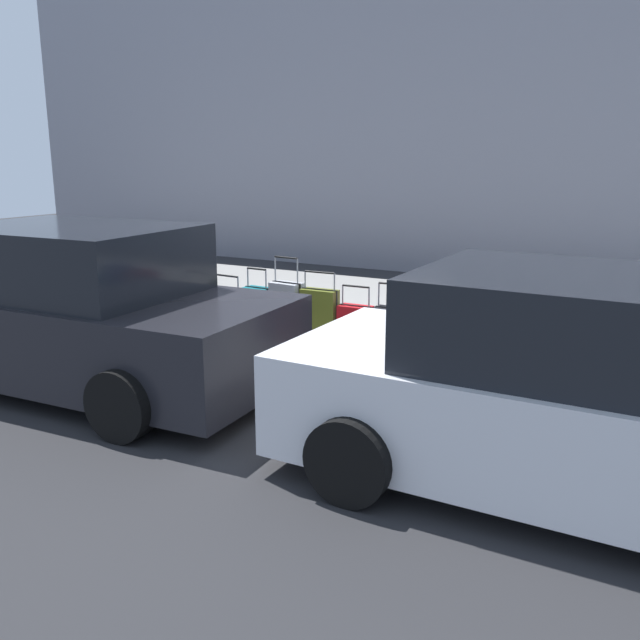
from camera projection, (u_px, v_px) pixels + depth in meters
The scene contains 19 objects.
ground_plane at pixel (316, 368), 7.81m from camera, with size 40.00×40.00×0.00m, color #28282B.
sidewalk_curb at pixel (397, 318), 9.93m from camera, with size 18.00×5.00×0.14m, color gray.
building_facade_sidewalk_side at pixel (508, 72), 13.86m from camera, with size 24.00×3.00×8.13m, color gray.
suitcase_olive_0 at pixel (590, 351), 6.80m from camera, with size 0.46×0.20×0.74m.
suitcase_silver_1 at pixel (540, 348), 6.94m from camera, with size 0.40×0.24×0.90m.
suitcase_teal_2 at pixel (501, 342), 7.20m from camera, with size 0.37×0.25×0.95m.
suitcase_navy_3 at pixel (461, 331), 7.34m from camera, with size 0.39×0.29×1.04m.
suitcase_maroon_4 at pixel (423, 329), 7.51m from camera, with size 0.39×0.26×1.02m.
suitcase_black_5 at pixel (390, 331), 7.80m from camera, with size 0.38×0.23×0.85m.
suitcase_red_6 at pixel (355, 328), 7.98m from camera, with size 0.41×0.22×0.79m.
suitcase_olive_7 at pixel (320, 317), 8.18m from camera, with size 0.46×0.21×0.92m.
suitcase_silver_8 at pixel (287, 311), 8.40m from camera, with size 0.41×0.25×1.06m.
suitcase_teal_9 at pixel (258, 312), 8.59m from camera, with size 0.35×0.24×0.89m.
suitcase_navy_10 at pixel (227, 311), 8.78m from camera, with size 0.48×0.29×0.77m.
suitcase_maroon_11 at pixel (200, 307), 9.06m from camera, with size 0.42×0.22×0.86m.
fire_hydrant at pixel (148, 289), 9.43m from camera, with size 0.39×0.21×0.85m.
bollard_post at pixel (112, 289), 9.56m from camera, with size 0.15×0.15×0.81m, color brown.
parked_car_white_0 at pixel (575, 393), 4.79m from camera, with size 4.24×2.16×1.61m.
parked_car_charcoal_1 at pixel (76, 312), 7.09m from camera, with size 4.67×2.28×1.70m.
Camera 1 is at (-3.60, 6.53, 2.39)m, focal length 37.93 mm.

